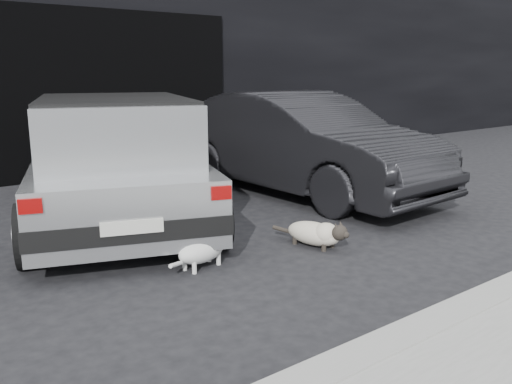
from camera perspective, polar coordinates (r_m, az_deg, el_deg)
ground at (r=5.43m, az=-6.30°, el=-5.22°), size 80.00×80.00×0.00m
building_facade at (r=11.09m, az=-18.93°, el=16.39°), size 34.00×4.00×5.00m
garage_opening at (r=9.19m, az=-14.25°, el=10.07°), size 4.00×0.10×2.60m
curb at (r=4.39m, az=24.33°, el=-9.91°), size 18.00×0.25×0.12m
silver_hatchback at (r=6.11m, az=-14.59°, el=3.78°), size 2.85×4.11×1.39m
second_car at (r=7.44m, az=4.74°, el=5.13°), size 1.65×4.24×1.38m
cat_siamese at (r=5.24m, az=6.54°, el=-4.36°), size 0.40×0.83×0.29m
cat_white at (r=4.71m, az=-5.44°, el=-5.94°), size 0.70×0.33×0.34m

